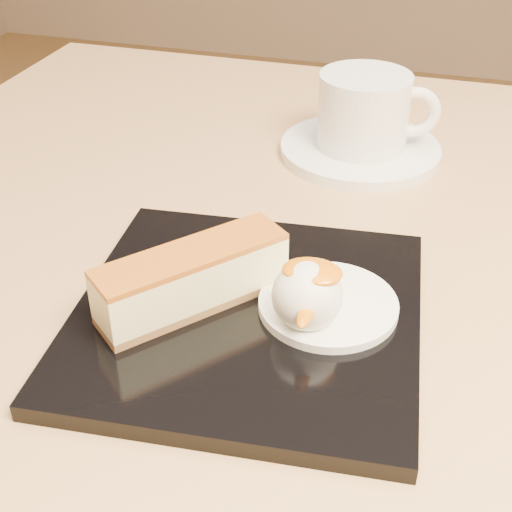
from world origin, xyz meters
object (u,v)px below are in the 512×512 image
(dessert_plate, at_px, (247,316))
(saucer, at_px, (360,150))
(cheesecake, at_px, (192,278))
(ice_cream_scoop, at_px, (307,296))
(coffee_cup, at_px, (366,109))
(table, at_px, (278,390))

(dessert_plate, xyz_separation_m, saucer, (0.03, 0.27, -0.00))
(cheesecake, distance_m, ice_cream_scoop, 0.08)
(cheesecake, bearing_deg, coffee_cup, 26.73)
(coffee_cup, bearing_deg, ice_cream_scoop, -100.08)
(dessert_plate, distance_m, ice_cream_scoop, 0.05)
(ice_cream_scoop, bearing_deg, cheesecake, 180.00)
(cheesecake, height_order, ice_cream_scoop, ice_cream_scoop)
(cheesecake, bearing_deg, ice_cream_scoop, -49.87)
(dessert_plate, bearing_deg, cheesecake, -171.87)
(dessert_plate, xyz_separation_m, cheesecake, (-0.04, -0.00, 0.03))
(table, relative_size, dessert_plate, 3.64)
(table, height_order, dessert_plate, dessert_plate)
(table, bearing_deg, cheesecake, -107.35)
(cheesecake, relative_size, coffee_cup, 1.06)
(dessert_plate, relative_size, coffee_cup, 1.97)
(table, distance_m, ice_cream_scoop, 0.22)
(table, distance_m, cheesecake, 0.22)
(ice_cream_scoop, bearing_deg, table, 112.27)
(table, relative_size, ice_cream_scoop, 18.18)
(dessert_plate, distance_m, coffee_cup, 0.27)
(cheesecake, bearing_deg, dessert_plate, -41.74)
(cheesecake, height_order, coffee_cup, coffee_cup)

